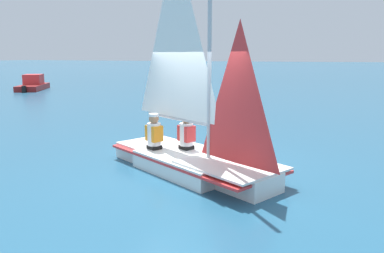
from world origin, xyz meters
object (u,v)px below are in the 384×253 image
sailor_helm (186,138)px  motorboat_distant (33,84)px  sailor_crew (154,137)px  sailboat_main (191,141)px

sailor_helm → motorboat_distant: bearing=170.1°
sailor_helm → sailor_crew: sailor_crew is taller
sailor_crew → motorboat_distant: 21.16m
sailboat_main → sailor_crew: 0.94m
sailor_crew → sailboat_main: bearing=20.8°
sailor_helm → sailor_crew: size_ratio=1.00×
motorboat_distant → sailor_helm: bearing=-156.1°
sailor_crew → motorboat_distant: (16.12, -13.71, -0.26)m
sailboat_main → sailor_helm: (0.25, -0.37, -0.03)m
sailboat_main → motorboat_distant: 21.96m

